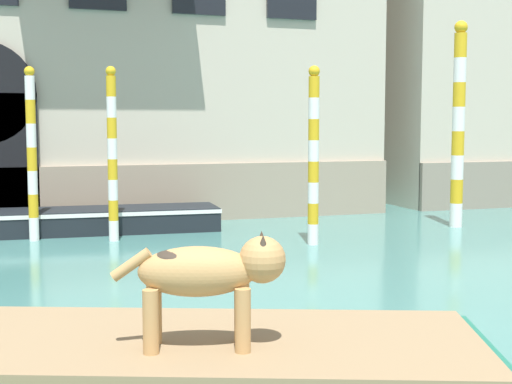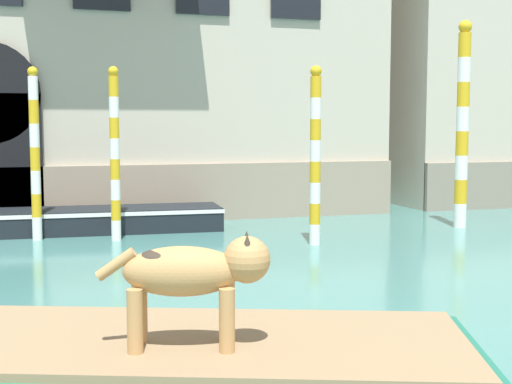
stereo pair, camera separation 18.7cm
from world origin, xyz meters
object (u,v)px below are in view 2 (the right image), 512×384
object	(u,v)px
mooring_pole_0	(115,153)
mooring_pole_4	(35,153)
mooring_pole_2	(315,155)
boat_foreground	(41,380)
boat_moored_near_palazzo	(63,220)
dog_on_deck	(194,273)
mooring_pole_1	(463,124)

from	to	relation	value
mooring_pole_0	mooring_pole_4	distance (m)	1.58
mooring_pole_2	boat_foreground	bearing A→B (deg)	-125.45
boat_moored_near_palazzo	mooring_pole_2	distance (m)	5.58
mooring_pole_2	dog_on_deck	bearing A→B (deg)	-117.42
mooring_pole_1	boat_moored_near_palazzo	bearing A→B (deg)	168.17
boat_foreground	mooring_pole_2	size ratio (longest dim) A/B	2.00
boat_foreground	dog_on_deck	world-z (taller)	dog_on_deck
mooring_pole_1	mooring_pole_2	world-z (taller)	mooring_pole_1
mooring_pole_4	boat_foreground	bearing A→B (deg)	-89.92
boat_moored_near_palazzo	mooring_pole_4	bearing A→B (deg)	-120.17
mooring_pole_0	mooring_pole_1	bearing A→B (deg)	-3.51
boat_foreground	mooring_pole_2	world-z (taller)	mooring_pole_2
dog_on_deck	mooring_pole_2	bearing A→B (deg)	77.82
mooring_pole_1	mooring_pole_4	xyz separation A→B (m)	(-8.98, 0.97, -0.57)
mooring_pole_0	mooring_pole_4	xyz separation A→B (m)	(-1.49, 0.51, -0.00)
dog_on_deck	mooring_pole_1	xyz separation A→B (m)	(7.93, 8.86, 1.02)
boat_foreground	mooring_pole_0	size ratio (longest dim) A/B	1.99
dog_on_deck	boat_moored_near_palazzo	distance (m)	10.69
boat_foreground	mooring_pole_4	xyz separation A→B (m)	(-0.01, 9.21, 1.32)
dog_on_deck	mooring_pole_0	bearing A→B (deg)	102.57
dog_on_deck	mooring_pole_2	world-z (taller)	mooring_pole_2
boat_foreground	dog_on_deck	bearing A→B (deg)	-10.47
mooring_pole_1	mooring_pole_4	size ratio (longest dim) A/B	1.33
mooring_pole_0	mooring_pole_4	world-z (taller)	mooring_pole_0
mooring_pole_1	mooring_pole_4	bearing A→B (deg)	173.85
mooring_pole_2	mooring_pole_4	size ratio (longest dim) A/B	0.99
boat_moored_near_palazzo	mooring_pole_0	distance (m)	2.18
boat_foreground	mooring_pole_2	distance (m)	8.78
dog_on_deck	mooring_pole_2	distance (m)	8.68
mooring_pole_1	mooring_pole_2	xyz separation A→B (m)	(-3.94, -1.17, -0.58)
boat_foreground	mooring_pole_1	distance (m)	12.33
boat_foreground	mooring_pole_0	distance (m)	8.92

